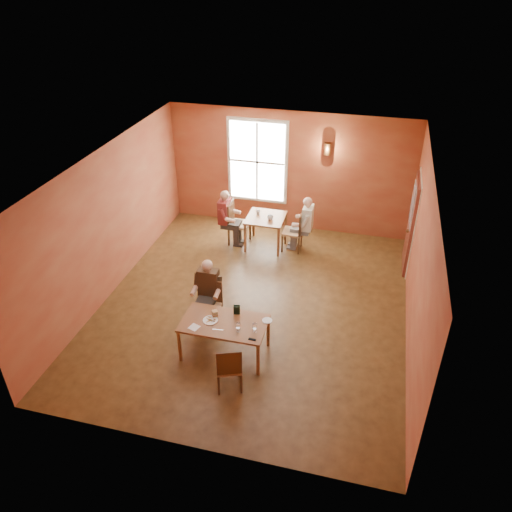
% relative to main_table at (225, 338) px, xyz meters
% --- Properties ---
extents(ground, '(6.00, 7.00, 0.01)m').
position_rel_main_table_xyz_m(ground, '(0.14, 1.48, -0.35)').
color(ground, brown).
rests_on(ground, ground).
extents(wall_back, '(6.00, 0.04, 3.00)m').
position_rel_main_table_xyz_m(wall_back, '(0.14, 4.98, 1.15)').
color(wall_back, brown).
rests_on(wall_back, ground).
extents(wall_front, '(6.00, 0.04, 3.00)m').
position_rel_main_table_xyz_m(wall_front, '(0.14, -2.02, 1.15)').
color(wall_front, brown).
rests_on(wall_front, ground).
extents(wall_left, '(0.04, 7.00, 3.00)m').
position_rel_main_table_xyz_m(wall_left, '(-2.86, 1.48, 1.15)').
color(wall_left, brown).
rests_on(wall_left, ground).
extents(wall_right, '(0.04, 7.00, 3.00)m').
position_rel_main_table_xyz_m(wall_right, '(3.14, 1.48, 1.15)').
color(wall_right, brown).
rests_on(wall_right, ground).
extents(ceiling, '(6.00, 7.00, 0.04)m').
position_rel_main_table_xyz_m(ceiling, '(0.14, 1.48, 2.65)').
color(ceiling, white).
rests_on(ceiling, wall_back).
extents(window, '(1.36, 0.10, 1.96)m').
position_rel_main_table_xyz_m(window, '(-0.66, 4.93, 1.35)').
color(window, white).
rests_on(window, wall_back).
extents(door, '(0.12, 1.04, 2.10)m').
position_rel_main_table_xyz_m(door, '(3.08, 3.78, 0.70)').
color(door, maroon).
rests_on(door, ground).
extents(wall_sconce, '(0.16, 0.16, 0.28)m').
position_rel_main_table_xyz_m(wall_sconce, '(1.04, 4.88, 1.85)').
color(wall_sconce, brown).
rests_on(wall_sconce, wall_back).
extents(main_table, '(1.48, 0.83, 0.69)m').
position_rel_main_table_xyz_m(main_table, '(0.00, 0.00, 0.00)').
color(main_table, brown).
rests_on(main_table, ground).
extents(chair_diner_main, '(0.41, 0.41, 0.92)m').
position_rel_main_table_xyz_m(chair_diner_main, '(-0.50, 0.65, 0.11)').
color(chair_diner_main, '#461E0E').
rests_on(chair_diner_main, ground).
extents(diner_main, '(0.51, 0.51, 1.27)m').
position_rel_main_table_xyz_m(diner_main, '(-0.50, 0.62, 0.29)').
color(diner_main, black).
rests_on(diner_main, ground).
extents(chair_empty, '(0.51, 0.51, 0.90)m').
position_rel_main_table_xyz_m(chair_empty, '(0.30, -0.74, 0.10)').
color(chair_empty, brown).
rests_on(chair_empty, ground).
extents(plate_food, '(0.32, 0.32, 0.03)m').
position_rel_main_table_xyz_m(plate_food, '(-0.24, -0.02, 0.36)').
color(plate_food, white).
rests_on(plate_food, main_table).
extents(sandwich, '(0.12, 0.12, 0.11)m').
position_rel_main_table_xyz_m(sandwich, '(-0.20, 0.11, 0.40)').
color(sandwich, tan).
rests_on(sandwich, main_table).
extents(goblet_b, '(0.08, 0.08, 0.19)m').
position_rel_main_table_xyz_m(goblet_b, '(0.57, -0.11, 0.44)').
color(goblet_b, white).
rests_on(goblet_b, main_table).
extents(goblet_c, '(0.10, 0.10, 0.19)m').
position_rel_main_table_xyz_m(goblet_c, '(0.30, -0.17, 0.44)').
color(goblet_c, silver).
rests_on(goblet_c, main_table).
extents(menu_stand, '(0.12, 0.08, 0.18)m').
position_rel_main_table_xyz_m(menu_stand, '(0.15, 0.28, 0.44)').
color(menu_stand, black).
rests_on(menu_stand, main_table).
extents(knife, '(0.19, 0.04, 0.00)m').
position_rel_main_table_xyz_m(knife, '(-0.04, -0.21, 0.35)').
color(knife, white).
rests_on(knife, main_table).
extents(napkin, '(0.20, 0.20, 0.01)m').
position_rel_main_table_xyz_m(napkin, '(-0.45, -0.25, 0.35)').
color(napkin, white).
rests_on(napkin, main_table).
extents(side_plate, '(0.22, 0.22, 0.01)m').
position_rel_main_table_xyz_m(side_plate, '(0.71, 0.22, 0.35)').
color(side_plate, white).
rests_on(side_plate, main_table).
extents(sunglasses, '(0.13, 0.05, 0.02)m').
position_rel_main_table_xyz_m(sunglasses, '(0.58, -0.31, 0.35)').
color(sunglasses, black).
rests_on(sunglasses, main_table).
extents(second_table, '(0.88, 0.88, 0.78)m').
position_rel_main_table_xyz_m(second_table, '(-0.18, 3.85, 0.04)').
color(second_table, brown).
rests_on(second_table, ground).
extents(chair_diner_white, '(0.44, 0.44, 0.99)m').
position_rel_main_table_xyz_m(chair_diner_white, '(0.47, 3.85, 0.15)').
color(chair_diner_white, '#46220E').
rests_on(chair_diner_white, ground).
extents(diner_white, '(0.52, 0.52, 1.30)m').
position_rel_main_table_xyz_m(diner_white, '(0.50, 3.85, 0.30)').
color(diner_white, white).
rests_on(diner_white, ground).
extents(chair_diner_maroon, '(0.47, 0.47, 1.05)m').
position_rel_main_table_xyz_m(chair_diner_maroon, '(-0.83, 3.85, 0.18)').
color(chair_diner_maroon, brown).
rests_on(chair_diner_maroon, ground).
extents(diner_maroon, '(0.53, 0.53, 1.33)m').
position_rel_main_table_xyz_m(diner_maroon, '(-0.86, 3.85, 0.32)').
color(diner_maroon, '#511A1B').
rests_on(diner_maroon, ground).
extents(cup_a, '(0.17, 0.17, 0.11)m').
position_rel_main_table_xyz_m(cup_a, '(-0.04, 3.74, 0.49)').
color(cup_a, white).
rests_on(cup_a, second_table).
extents(cup_b, '(0.12, 0.12, 0.10)m').
position_rel_main_table_xyz_m(cup_b, '(-0.38, 3.95, 0.48)').
color(cup_b, white).
rests_on(cup_b, second_table).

